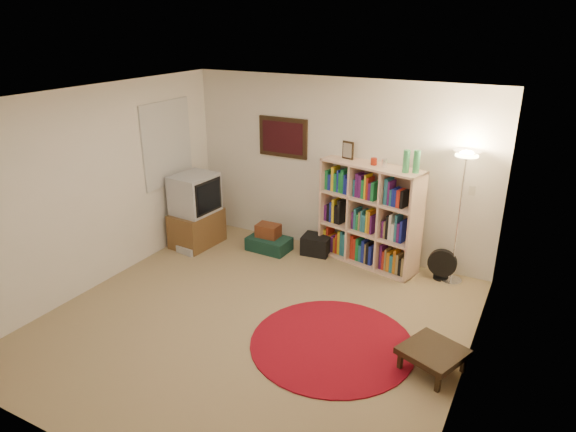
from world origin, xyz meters
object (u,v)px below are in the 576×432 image
at_px(floor_lamp, 464,175).
at_px(side_table, 433,352).
at_px(tv_stand, 196,212).
at_px(bookshelf, 368,216).
at_px(floor_fan, 442,265).
at_px(suitcase, 269,244).

bearing_deg(floor_lamp, side_table, -83.89).
distance_m(floor_lamp, side_table, 2.33).
distance_m(floor_lamp, tv_stand, 3.82).
relative_size(bookshelf, floor_lamp, 0.98).
bearing_deg(floor_lamp, bookshelf, 179.02).
relative_size(floor_fan, suitcase, 0.68).
height_order(floor_lamp, side_table, floor_lamp).
bearing_deg(floor_fan, side_table, -84.50).
xyz_separation_m(bookshelf, tv_stand, (-2.47, -0.63, -0.16)).
relative_size(floor_fan, side_table, 0.61).
distance_m(suitcase, side_table, 3.26).
bearing_deg(suitcase, side_table, -28.75).
height_order(bookshelf, floor_fan, bookshelf).
xyz_separation_m(floor_fan, tv_stand, (-3.52, -0.60, 0.31)).
distance_m(bookshelf, tv_stand, 2.55).
xyz_separation_m(tv_stand, suitcase, (1.06, 0.33, -0.43)).
height_order(bookshelf, floor_lamp, floor_lamp).
relative_size(bookshelf, tv_stand, 1.56).
distance_m(floor_fan, side_table, 1.97).
relative_size(suitcase, side_table, 0.90).
bearing_deg(floor_fan, suitcase, -178.16).
distance_m(bookshelf, suitcase, 1.55).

